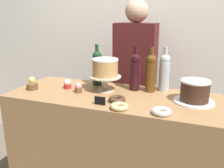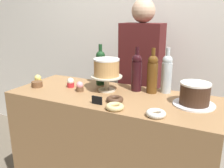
% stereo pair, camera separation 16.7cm
% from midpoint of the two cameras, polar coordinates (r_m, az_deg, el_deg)
% --- Properties ---
extents(back_wall, '(6.00, 0.05, 2.60)m').
position_cam_midpoint_polar(back_wall, '(2.44, 11.31, 11.88)').
color(back_wall, silver).
rests_on(back_wall, ground_plane).
extents(display_counter, '(1.47, 0.59, 0.92)m').
position_cam_midpoint_polar(display_counter, '(1.90, 2.62, -15.93)').
color(display_counter, '#997047').
rests_on(display_counter, ground_plane).
extents(cake_stand_pedestal, '(0.23, 0.23, 0.11)m').
position_cam_midpoint_polar(cake_stand_pedestal, '(1.77, 1.44, 0.79)').
color(cake_stand_pedestal, beige).
rests_on(cake_stand_pedestal, display_counter).
extents(white_layer_cake, '(0.19, 0.19, 0.13)m').
position_cam_midpoint_polar(white_layer_cake, '(1.74, 1.46, 3.95)').
color(white_layer_cake, tan).
rests_on(white_layer_cake, cake_stand_pedestal).
extents(silver_serving_platter, '(0.26, 0.26, 0.01)m').
position_cam_midpoint_polar(silver_serving_platter, '(1.62, 21.68, -4.58)').
color(silver_serving_platter, white).
rests_on(silver_serving_platter, display_counter).
extents(chocolate_round_cake, '(0.18, 0.18, 0.14)m').
position_cam_midpoint_polar(chocolate_round_cake, '(1.60, 21.95, -2.11)').
color(chocolate_round_cake, '#3D2619').
rests_on(chocolate_round_cake, silver_serving_platter).
extents(wine_bottle_clear, '(0.08, 0.08, 0.33)m').
position_cam_midpoint_polar(wine_bottle_clear, '(1.78, 15.51, 2.48)').
color(wine_bottle_clear, '#B2BCC1').
rests_on(wine_bottle_clear, display_counter).
extents(wine_bottle_dark_red, '(0.08, 0.08, 0.33)m').
position_cam_midpoint_polar(wine_bottle_dark_red, '(1.77, 8.58, 2.87)').
color(wine_bottle_dark_red, black).
rests_on(wine_bottle_dark_red, display_counter).
extents(wine_bottle_amber, '(0.08, 0.08, 0.33)m').
position_cam_midpoint_polar(wine_bottle_amber, '(1.75, 12.29, 2.45)').
color(wine_bottle_amber, '#5B3814').
rests_on(wine_bottle_amber, display_counter).
extents(wine_bottle_green, '(0.08, 0.08, 0.33)m').
position_cam_midpoint_polar(wine_bottle_green, '(1.91, -0.21, 4.02)').
color(wine_bottle_green, '#193D1E').
rests_on(wine_bottle_green, display_counter).
extents(cupcake_lemon, '(0.06, 0.06, 0.07)m').
position_cam_midpoint_polar(cupcake_lemon, '(2.03, -14.96, 1.03)').
color(cupcake_lemon, gold).
rests_on(cupcake_lemon, display_counter).
extents(cupcake_vanilla, '(0.06, 0.06, 0.07)m').
position_cam_midpoint_polar(cupcake_vanilla, '(1.88, -7.32, 0.25)').
color(cupcake_vanilla, red).
rests_on(cupcake_vanilla, display_counter).
extents(cupcake_strawberry, '(0.06, 0.06, 0.07)m').
position_cam_midpoint_polar(cupcake_strawberry, '(1.77, -4.99, -0.69)').
color(cupcake_strawberry, brown).
rests_on(cupcake_strawberry, display_counter).
extents(donut_chocolate, '(0.11, 0.11, 0.03)m').
position_cam_midpoint_polar(donut_chocolate, '(1.57, 3.75, -3.70)').
color(donut_chocolate, '#472D1E').
rests_on(donut_chocolate, display_counter).
extents(donut_sugar, '(0.11, 0.11, 0.03)m').
position_cam_midpoint_polar(donut_sugar, '(1.39, 13.82, -6.87)').
color(donut_sugar, silver).
rests_on(donut_sugar, display_counter).
extents(donut_glazed, '(0.11, 0.11, 0.03)m').
position_cam_midpoint_polar(donut_glazed, '(1.45, 4.00, -5.45)').
color(donut_glazed, '#E0C17F').
rests_on(donut_glazed, display_counter).
extents(cookie_stack, '(0.08, 0.08, 0.04)m').
position_cam_midpoint_polar(cookie_stack, '(1.94, -15.04, -0.08)').
color(cookie_stack, brown).
rests_on(cookie_stack, display_counter).
extents(price_sign_chalkboard, '(0.07, 0.01, 0.05)m').
position_cam_midpoint_polar(price_sign_chalkboard, '(1.52, -0.44, -3.93)').
color(price_sign_chalkboard, black).
rests_on(price_sign_chalkboard, display_counter).
extents(barista_figure, '(0.36, 0.22, 1.60)m').
position_cam_midpoint_polar(barista_figure, '(2.22, 8.99, -0.57)').
color(barista_figure, black).
rests_on(barista_figure, ground_plane).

